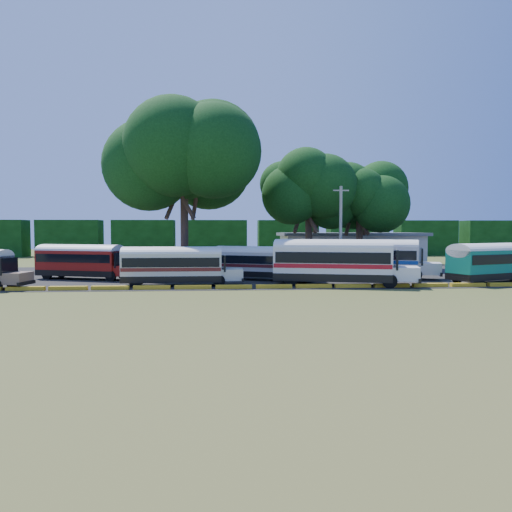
{
  "coord_description": "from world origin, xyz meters",
  "views": [
    {
      "loc": [
        0.44,
        -35.83,
        4.38
      ],
      "look_at": [
        3.53,
        6.0,
        2.18
      ],
      "focal_mm": 35.0,
      "sensor_mm": 36.0,
      "label": 1
    }
  ],
  "objects": [
    {
      "name": "ground",
      "position": [
        0.0,
        0.0,
        0.0
      ],
      "size": [
        160.0,
        160.0,
        0.0
      ],
      "primitive_type": "plane",
      "color": "#384F1A",
      "rests_on": "ground"
    },
    {
      "name": "terminal_building",
      "position": [
        18.0,
        30.0,
        2.03
      ],
      "size": [
        19.0,
        9.0,
        4.0
      ],
      "color": "silver",
      "rests_on": "ground"
    },
    {
      "name": "tree_east",
      "position": [
        16.92,
        21.82,
        8.51
      ],
      "size": [
        8.66,
        8.66,
        11.75
      ],
      "color": "#3E271F",
      "rests_on": "ground"
    },
    {
      "name": "utility_pole",
      "position": [
        12.76,
        14.12,
        4.52
      ],
      "size": [
        1.6,
        0.3,
        8.81
      ],
      "color": "gray",
      "rests_on": "ground"
    },
    {
      "name": "bus_red",
      "position": [
        -11.65,
        9.16,
        1.78
      ],
      "size": [
        9.65,
        5.34,
        3.1
      ],
      "rotation": [
        0.0,
        0.0,
        -0.34
      ],
      "color": "black",
      "rests_on": "ground"
    },
    {
      "name": "asphalt_strip",
      "position": [
        1.0,
        12.0,
        0.01
      ],
      "size": [
        64.0,
        24.0,
        0.02
      ],
      "primitive_type": "cube",
      "color": "black",
      "rests_on": "ground"
    },
    {
      "name": "tree_west",
      "position": [
        -3.15,
        16.16,
        12.18
      ],
      "size": [
        12.84,
        12.84,
        16.92
      ],
      "color": "#3E271F",
      "rests_on": "ground"
    },
    {
      "name": "bus_teal",
      "position": [
        23.15,
        3.61,
        1.89
      ],
      "size": [
        10.23,
        6.02,
        3.3
      ],
      "rotation": [
        0.0,
        0.0,
        0.38
      ],
      "color": "black",
      "rests_on": "ground"
    },
    {
      "name": "tree_center",
      "position": [
        10.62,
        20.35,
        9.13
      ],
      "size": [
        9.27,
        9.27,
        12.59
      ],
      "color": "#3E271F",
      "rests_on": "ground"
    },
    {
      "name": "bus_white_red",
      "position": [
        9.54,
        2.6,
        2.06
      ],
      "size": [
        11.42,
        5.58,
        3.65
      ],
      "rotation": [
        0.0,
        0.0,
        -0.27
      ],
      "color": "black",
      "rests_on": "ground"
    },
    {
      "name": "treeline_backdrop",
      "position": [
        0.0,
        48.0,
        3.0
      ],
      "size": [
        130.0,
        4.0,
        6.0
      ],
      "color": "black",
      "rests_on": "ground"
    },
    {
      "name": "bus_white_blue",
      "position": [
        14.01,
        8.17,
        1.99
      ],
      "size": [
        10.96,
        6.02,
        3.52
      ],
      "rotation": [
        0.0,
        0.0,
        -0.34
      ],
      "color": "black",
      "rests_on": "ground"
    },
    {
      "name": "bus_cream_west",
      "position": [
        -3.02,
        3.3,
        1.74
      ],
      "size": [
        9.4,
        2.44,
        3.08
      ],
      "rotation": [
        0.0,
        0.0,
        0.01
      ],
      "color": "black",
      "rests_on": "ground"
    },
    {
      "name": "curb",
      "position": [
        -0.0,
        1.0,
        0.15
      ],
      "size": [
        53.7,
        0.45,
        0.3
      ],
      "color": "gold",
      "rests_on": "ground"
    },
    {
      "name": "bus_cream_east",
      "position": [
        3.85,
        7.46,
        1.67
      ],
      "size": [
        9.07,
        5.7,
        2.95
      ],
      "rotation": [
        0.0,
        0.0,
        -0.43
      ],
      "color": "black",
      "rests_on": "ground"
    }
  ]
}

